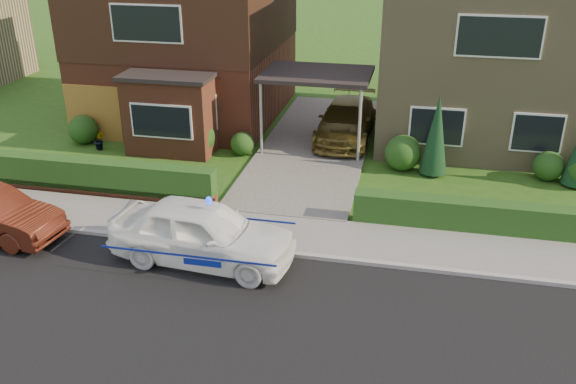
# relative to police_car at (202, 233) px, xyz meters

# --- Properties ---
(ground) EXTENTS (120.00, 120.00, 0.00)m
(ground) POSITION_rel_police_car_xyz_m (1.33, -2.40, -0.78)
(ground) COLOR #275215
(ground) RESTS_ON ground
(road) EXTENTS (60.00, 6.00, 0.02)m
(road) POSITION_rel_police_car_xyz_m (1.33, -2.40, -0.78)
(road) COLOR black
(road) RESTS_ON ground
(kerb) EXTENTS (60.00, 0.16, 0.12)m
(kerb) POSITION_rel_police_car_xyz_m (1.33, 0.65, -0.72)
(kerb) COLOR #9E9993
(kerb) RESTS_ON ground
(sidewalk) EXTENTS (60.00, 2.00, 0.10)m
(sidewalk) POSITION_rel_police_car_xyz_m (1.33, 1.70, -0.73)
(sidewalk) COLOR slate
(sidewalk) RESTS_ON ground
(driveway) EXTENTS (3.80, 12.00, 0.12)m
(driveway) POSITION_rel_police_car_xyz_m (1.33, 8.60, -0.72)
(driveway) COLOR #666059
(driveway) RESTS_ON ground
(house_left) EXTENTS (7.50, 9.53, 7.25)m
(house_left) POSITION_rel_police_car_xyz_m (-4.46, 11.50, 3.03)
(house_left) COLOR brown
(house_left) RESTS_ON ground
(house_right) EXTENTS (7.50, 8.06, 7.25)m
(house_right) POSITION_rel_police_car_xyz_m (7.13, 11.59, 2.88)
(house_right) COLOR #907E58
(house_right) RESTS_ON ground
(carport_link) EXTENTS (3.80, 3.00, 2.77)m
(carport_link) POSITION_rel_police_car_xyz_m (1.33, 8.55, 1.88)
(carport_link) COLOR black
(carport_link) RESTS_ON ground
(garage_door) EXTENTS (2.20, 0.10, 2.10)m
(garage_door) POSITION_rel_police_car_xyz_m (-6.92, 7.56, 0.27)
(garage_door) COLOR brown
(garage_door) RESTS_ON ground
(dwarf_wall) EXTENTS (7.70, 0.25, 0.36)m
(dwarf_wall) POSITION_rel_police_car_xyz_m (-4.47, 2.90, -0.60)
(dwarf_wall) COLOR brown
(dwarf_wall) RESTS_ON ground
(hedge_left) EXTENTS (7.50, 0.55, 0.90)m
(hedge_left) POSITION_rel_police_car_xyz_m (-4.47, 3.05, -0.78)
(hedge_left) COLOR #133C15
(hedge_left) RESTS_ON ground
(hedge_right) EXTENTS (7.50, 0.55, 0.80)m
(hedge_right) POSITION_rel_police_car_xyz_m (7.13, 2.95, -0.78)
(hedge_right) COLOR #133C15
(hedge_right) RESTS_ON ground
(shrub_left_far) EXTENTS (1.08, 1.08, 1.08)m
(shrub_left_far) POSITION_rel_police_car_xyz_m (-7.17, 7.10, -0.24)
(shrub_left_far) COLOR #133C15
(shrub_left_far) RESTS_ON ground
(shrub_left_mid) EXTENTS (1.32, 1.32, 1.32)m
(shrub_left_mid) POSITION_rel_police_car_xyz_m (-2.67, 6.90, -0.12)
(shrub_left_mid) COLOR #133C15
(shrub_left_mid) RESTS_ON ground
(shrub_left_near) EXTENTS (0.84, 0.84, 0.84)m
(shrub_left_near) POSITION_rel_police_car_xyz_m (-1.07, 7.20, -0.36)
(shrub_left_near) COLOR #133C15
(shrub_left_near) RESTS_ON ground
(shrub_right_near) EXTENTS (1.20, 1.20, 1.20)m
(shrub_right_near) POSITION_rel_police_car_xyz_m (4.53, 7.00, -0.18)
(shrub_right_near) COLOR #133C15
(shrub_right_near) RESTS_ON ground
(shrub_right_mid) EXTENTS (0.96, 0.96, 0.96)m
(shrub_right_mid) POSITION_rel_police_car_xyz_m (9.13, 7.10, -0.30)
(shrub_right_mid) COLOR #133C15
(shrub_right_mid) RESTS_ON ground
(conifer_a) EXTENTS (0.90, 0.90, 2.60)m
(conifer_a) POSITION_rel_police_car_xyz_m (5.53, 6.80, 0.52)
(conifer_a) COLOR black
(conifer_a) RESTS_ON ground
(police_car) EXTENTS (4.21, 4.71, 1.72)m
(police_car) POSITION_rel_police_car_xyz_m (0.00, 0.00, 0.00)
(police_car) COLOR white
(police_car) RESTS_ON ground
(driveway_car) EXTENTS (2.01, 4.77, 1.38)m
(driveway_car) POSITION_rel_police_car_xyz_m (2.33, 9.40, 0.03)
(driveway_car) COLOR brown
(driveway_car) RESTS_ON driveway
(potted_plant_a) EXTENTS (0.49, 0.39, 0.83)m
(potted_plant_a) POSITION_rel_police_car_xyz_m (-7.67, 3.60, -0.36)
(potted_plant_a) COLOR gray
(potted_plant_a) RESTS_ON ground
(potted_plant_b) EXTENTS (0.49, 0.46, 0.70)m
(potted_plant_b) POSITION_rel_police_car_xyz_m (-6.27, 6.60, -0.43)
(potted_plant_b) COLOR gray
(potted_plant_b) RESTS_ON ground
(potted_plant_c) EXTENTS (0.50, 0.50, 0.71)m
(potted_plant_c) POSITION_rel_police_car_xyz_m (-4.53, 6.60, -0.43)
(potted_plant_c) COLOR gray
(potted_plant_c) RESTS_ON ground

